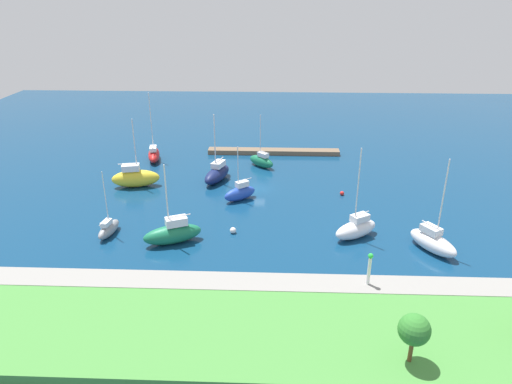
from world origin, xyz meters
TOP-DOWN VIEW (x-y plane):
  - water at (0.00, 0.00)m, footprint 160.00×160.00m
  - pier_dock at (-2.59, -18.00)m, footprint 26.06×2.40m
  - breakwater at (0.00, 28.45)m, footprint 71.61×3.41m
  - shoreline_park at (0.00, 36.19)m, footprint 63.07×12.79m
  - harbor_beacon at (-12.86, 28.45)m, footprint 0.56×0.56m
  - park_tree_mideast at (-14.36, 39.57)m, footprint 2.69×2.69m
  - sailboat_white_west_end at (-22.55, 19.14)m, footprint 5.74×7.17m
  - sailboat_green_by_breakwater at (10.12, 18.44)m, footprint 7.83×5.24m
  - sailboat_navy_mid_basin at (6.95, -3.03)m, footprint 5.02×8.14m
  - sailboat_gray_lone_north at (19.10, 16.70)m, footprint 2.24×5.17m
  - sailboat_blue_near_pier at (2.49, 4.64)m, footprint 5.43×4.78m
  - sailboat_yellow_far_north at (20.13, -0.00)m, footprint 8.13×4.20m
  - sailboat_red_outer_mooring at (20.28, -13.08)m, footprint 3.45×7.37m
  - sailboat_white_far_south at (-13.58, 16.01)m, footprint 6.75×5.54m
  - sailboat_green_inner_mooring at (-0.40, -10.34)m, footprint 5.41×5.27m
  - mooring_buoy_red at (-13.59, 2.22)m, footprint 0.67×0.67m
  - mooring_buoy_white at (2.66, 15.54)m, footprint 0.83×0.83m

SIDE VIEW (x-z plane):
  - water at x=0.00m, z-range 0.00..0.00m
  - mooring_buoy_red at x=-13.59m, z-range 0.00..0.67m
  - mooring_buoy_white at x=2.66m, z-range 0.00..0.83m
  - pier_dock at x=-2.59m, z-range 0.00..0.89m
  - shoreline_park at x=0.00m, z-range 0.00..1.12m
  - breakwater at x=0.00m, z-range 0.00..1.18m
  - sailboat_gray_lone_north at x=19.10m, z-range -3.51..5.40m
  - sailboat_green_inner_mooring at x=-0.40m, z-range -3.69..6.03m
  - sailboat_blue_near_pier at x=2.49m, z-range -3.14..5.56m
  - sailboat_red_outer_mooring at x=20.28m, z-range -5.21..7.70m
  - sailboat_white_far_south at x=-13.58m, z-range -4.87..7.49m
  - sailboat_white_west_end at x=-22.55m, z-range -4.82..7.44m
  - sailboat_navy_mid_basin at x=6.95m, z-range -4.48..7.21m
  - sailboat_green_by_breakwater at x=10.12m, z-range -3.97..6.79m
  - sailboat_yellow_far_north at x=20.13m, z-range -4.12..7.34m
  - harbor_beacon at x=-12.86m, z-range 1.47..5.20m
  - park_tree_mideast at x=-14.36m, z-range 2.06..6.68m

